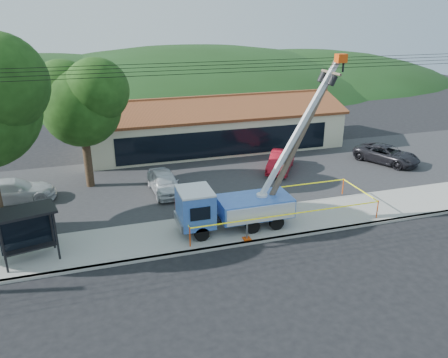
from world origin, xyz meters
TOP-DOWN VIEW (x-y plane):
  - ground at (0.00, 0.00)m, footprint 120.00×120.00m
  - curb at (0.00, 2.10)m, footprint 60.00×0.25m
  - sidewalk at (0.00, 4.00)m, footprint 60.00×4.00m
  - parking_lot at (0.00, 12.00)m, footprint 60.00×12.00m
  - strip_mall at (4.00, 19.98)m, footprint 22.50×8.53m
  - tree_lot at (-7.00, 13.00)m, footprint 6.30×5.60m
  - hill_west at (-15.00, 55.00)m, footprint 78.40×56.00m
  - hill_center at (10.00, 55.00)m, footprint 89.60×64.00m
  - hill_east at (30.00, 55.00)m, footprint 72.80×52.00m
  - utility_truck at (0.52, 3.93)m, footprint 9.30×3.47m
  - leaning_pole at (4.51, 4.00)m, footprint 4.58×1.92m
  - bus_shelter at (-10.02, 3.78)m, footprint 3.09×2.29m
  - caution_tape at (3.41, 4.41)m, footprint 11.38×3.81m
  - car_silver at (-2.21, 10.24)m, footprint 2.05×4.50m
  - car_red at (7.07, 11.94)m, footprint 3.76×4.57m
  - car_white at (-11.77, 11.56)m, footprint 5.28×2.32m
  - car_dark at (16.00, 11.08)m, footprint 4.47×5.65m

SIDE VIEW (x-z plane):
  - ground at x=0.00m, z-range 0.00..0.00m
  - hill_west at x=-15.00m, z-range -14.00..14.00m
  - hill_center at x=10.00m, z-range -16.00..16.00m
  - hill_east at x=30.00m, z-range -13.00..13.00m
  - car_silver at x=-2.21m, z-range -0.75..0.75m
  - car_red at x=7.07m, z-range -0.73..0.73m
  - car_white at x=-11.77m, z-range -0.76..0.76m
  - car_dark at x=16.00m, z-range -0.71..0.71m
  - parking_lot at x=0.00m, z-range 0.00..0.10m
  - curb at x=0.00m, z-range 0.00..0.15m
  - sidewalk at x=0.00m, z-range 0.00..0.15m
  - caution_tape at x=3.41m, z-range 0.41..1.52m
  - utility_truck at x=0.52m, z-range -3.12..6.27m
  - strip_mall at x=4.00m, z-range -0.46..4.22m
  - bus_shelter at x=-10.02m, z-range 0.78..3.46m
  - leaning_pole at x=4.51m, z-range 0.57..9.86m
  - tree_lot at x=-7.00m, z-range 1.74..10.68m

